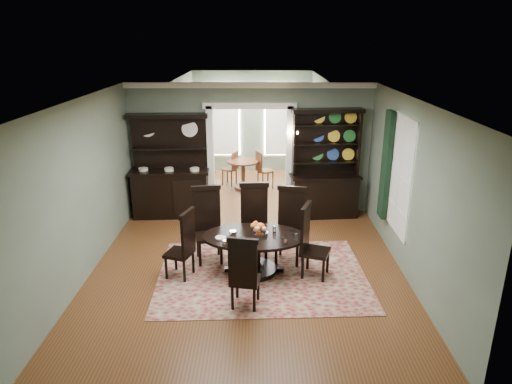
% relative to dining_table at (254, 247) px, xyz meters
% --- Properties ---
extents(room, '(5.51, 6.01, 3.01)m').
position_rel_dining_table_xyz_m(room, '(-0.13, 0.04, 1.09)').
color(room, brown).
rests_on(room, ground).
extents(parlor, '(3.51, 3.50, 3.01)m').
position_rel_dining_table_xyz_m(parlor, '(-0.13, 5.53, 1.02)').
color(parlor, brown).
rests_on(parlor, ground).
extents(doorway_trim, '(2.08, 0.25, 2.57)m').
position_rel_dining_table_xyz_m(doorway_trim, '(-0.13, 3.00, 1.13)').
color(doorway_trim, white).
rests_on(doorway_trim, floor).
extents(right_window, '(0.15, 1.47, 2.12)m').
position_rel_dining_table_xyz_m(right_window, '(2.57, 0.93, 1.11)').
color(right_window, white).
rests_on(right_window, wall_right).
extents(wall_sconce, '(0.27, 0.21, 0.21)m').
position_rel_dining_table_xyz_m(wall_sconce, '(0.82, 2.85, 1.40)').
color(wall_sconce, gold).
rests_on(wall_sconce, back_wall_right).
extents(rug, '(3.70, 2.79, 0.01)m').
position_rel_dining_table_xyz_m(rug, '(0.14, -0.11, -0.49)').
color(rug, maroon).
rests_on(rug, floor).
extents(dining_table, '(1.81, 1.69, 0.71)m').
position_rel_dining_table_xyz_m(dining_table, '(0.00, 0.00, 0.00)').
color(dining_table, black).
rests_on(dining_table, rug).
extents(centerpiece, '(1.43, 0.92, 0.23)m').
position_rel_dining_table_xyz_m(centerpiece, '(0.10, 0.04, 0.28)').
color(centerpiece, silver).
rests_on(centerpiece, dining_table).
extents(chair_far_left, '(0.61, 0.59, 1.40)m').
position_rel_dining_table_xyz_m(chair_far_left, '(-0.86, 0.54, 0.24)').
color(chair_far_left, black).
rests_on(chair_far_left, rug).
extents(chair_far_mid, '(0.55, 0.53, 1.42)m').
position_rel_dining_table_xyz_m(chair_far_mid, '(-0.00, 0.67, 0.26)').
color(chair_far_mid, black).
rests_on(chair_far_mid, rug).
extents(chair_far_right, '(0.62, 0.60, 1.40)m').
position_rel_dining_table_xyz_m(chair_far_right, '(0.66, 0.53, 0.24)').
color(chair_far_right, black).
rests_on(chair_far_right, rug).
extents(chair_end_left, '(0.55, 0.57, 1.23)m').
position_rel_dining_table_xyz_m(chair_end_left, '(-1.18, -0.18, 0.16)').
color(chair_end_left, black).
rests_on(chair_end_left, rug).
extents(chair_end_right, '(0.59, 0.60, 1.29)m').
position_rel_dining_table_xyz_m(chair_end_right, '(0.96, -0.09, 0.19)').
color(chair_end_right, black).
rests_on(chair_end_right, rug).
extents(chair_near, '(0.52, 0.50, 1.22)m').
position_rel_dining_table_xyz_m(chair_near, '(-0.14, -1.14, 0.15)').
color(chair_near, black).
rests_on(chair_near, rug).
extents(sideboard, '(1.82, 0.74, 2.34)m').
position_rel_dining_table_xyz_m(sideboard, '(-1.94, 2.73, 0.33)').
color(sideboard, black).
rests_on(sideboard, floor).
extents(welsh_dresser, '(1.63, 0.72, 2.46)m').
position_rel_dining_table_xyz_m(welsh_dresser, '(1.58, 2.73, 0.40)').
color(welsh_dresser, black).
rests_on(welsh_dresser, floor).
extents(parlor_table, '(0.85, 0.85, 0.78)m').
position_rel_dining_table_xyz_m(parlor_table, '(-0.35, 4.66, 0.02)').
color(parlor_table, '#532C17').
rests_on(parlor_table, parlor_floor).
extents(parlor_chair_left, '(0.46, 0.45, 0.95)m').
position_rel_dining_table_xyz_m(parlor_chair_left, '(-0.68, 4.96, 0.02)').
color(parlor_chair_left, '#532C17').
rests_on(parlor_chair_left, parlor_floor).
extents(parlor_chair_right, '(0.49, 0.49, 1.03)m').
position_rel_dining_table_xyz_m(parlor_chair_right, '(0.19, 4.68, 0.06)').
color(parlor_chair_right, '#532C17').
rests_on(parlor_chair_right, parlor_floor).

